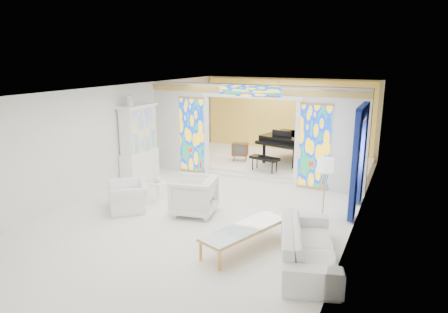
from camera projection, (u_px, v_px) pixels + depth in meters
The scene contains 24 objects.
floor at pixel (223, 199), 10.99m from camera, with size 12.00×12.00×0.00m, color white.
ceiling at pixel (223, 89), 10.25m from camera, with size 7.00×12.00×0.02m, color white.
wall_back at pixel (288, 116), 15.88m from camera, with size 7.00×0.02×3.00m, color silver.
wall_front at pixel (32, 235), 5.36m from camera, with size 7.00×0.02×3.00m, color silver.
wall_left at pixel (119, 135), 12.07m from camera, with size 0.02×12.00×3.00m, color silver.
wall_right at pixel (360, 161), 9.17m from camera, with size 0.02×12.00×3.00m, color silver.
partition_wall at pixel (251, 129), 12.33m from camera, with size 7.00×0.22×3.00m.
stained_glass_left at pixel (192, 135), 13.17m from camera, with size 0.90×0.04×2.40m, color gold.
stained_glass_right at pixel (315, 147), 11.49m from camera, with size 0.90×0.04×2.40m, color gold.
stained_glass_transom at pixel (250, 91), 11.96m from camera, with size 2.00×0.04×0.34m, color gold.
alcove_platform at pixel (271, 162), 14.56m from camera, with size 6.80×3.80×0.18m, color white.
gold_curtain_back at pixel (287, 117), 15.78m from camera, with size 6.70×0.10×2.90m, color #E2B74E.
chandelier at pixel (278, 94), 13.79m from camera, with size 0.48×0.48×0.30m, color #C58D45.
blue_drapes at pixel (360, 150), 9.81m from camera, with size 0.14×1.85×2.65m.
china_cabinet at pixel (139, 143), 12.56m from camera, with size 0.56×1.46×2.72m.
armchair_left at pixel (128, 196), 10.18m from camera, with size 1.09×0.95×0.71m, color white.
armchair_right at pixel (194, 196), 9.87m from camera, with size 1.02×1.05×0.95m, color white.
sofa at pixel (308, 245), 7.53m from camera, with size 2.55×1.00×0.75m, color white.
side_table at pixel (158, 189), 10.68m from camera, with size 0.54×0.54×0.57m.
vase at pixel (157, 178), 10.60m from camera, with size 0.20×0.20×0.21m, color silver.
coffee_table at pixel (245, 229), 8.08m from camera, with size 1.31×2.16×0.46m.
floor_lamp at pixel (325, 168), 9.15m from camera, with size 0.47×0.47×1.56m.
grand_piano at pixel (295, 139), 14.05m from camera, with size 2.33×3.11×1.20m.
tv_console at pixel (240, 149), 14.25m from camera, with size 0.61×0.47×0.63m.
Camera 1 is at (4.45, -9.36, 3.84)m, focal length 32.00 mm.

